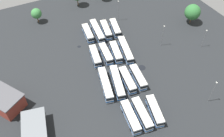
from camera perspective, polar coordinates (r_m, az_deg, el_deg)
ground_plane at (r=89.55m, az=0.95°, el=-0.24°), size 120.38×120.38×0.00m
bus_row0_slot0 at (r=77.07m, az=9.87°, el=-9.64°), size 10.62×4.95×3.41m
bus_row0_slot1 at (r=75.88m, az=6.94°, el=-10.41°), size 11.29×3.98×3.41m
bus_row0_slot2 at (r=74.95m, az=4.30°, el=-11.14°), size 11.22×4.05×3.41m
bus_row1_slot0 at (r=85.01m, az=6.05°, el=-2.02°), size 10.54×4.03×3.41m
bus_row1_slot1 at (r=83.82m, az=3.56°, el=-2.69°), size 11.03×4.06×3.41m
bus_row1_slot2 at (r=82.98m, az=1.22°, el=-3.24°), size 13.90×6.10×3.41m
bus_row1_slot3 at (r=82.42m, az=-1.50°, el=-3.70°), size 13.94×5.69×3.41m
bus_row2_slot0 at (r=94.64m, az=3.15°, el=4.28°), size 13.94×5.57×3.41m
bus_row2_slot1 at (r=93.61m, az=0.89°, el=3.80°), size 10.53×4.70×3.41m
bus_row2_slot2 at (r=92.96m, az=-1.44°, el=3.42°), size 10.47×3.86×3.41m
bus_row2_slot3 at (r=92.21m, az=-3.92°, el=2.88°), size 10.43×4.43×3.41m
bus_row3_slot0 at (r=105.40m, az=0.74°, el=9.34°), size 10.75×4.85×3.41m
bus_row3_slot1 at (r=104.42m, az=-1.41°, el=8.94°), size 11.16×4.68×3.41m
bus_row3_slot2 at (r=103.90m, az=-3.46°, el=8.64°), size 13.94×4.31×3.41m
bus_row3_slot3 at (r=103.03m, az=-5.62°, el=8.12°), size 10.41×3.88×3.41m
depot_building at (r=84.14m, az=-23.74°, el=-6.77°), size 14.27×13.03×5.39m
maintenance_shelter at (r=73.97m, az=-17.74°, el=-12.26°), size 11.67×8.76×4.36m
lamp_post_by_building at (r=102.44m, az=20.60°, el=6.68°), size 0.56×0.28×8.09m
lamp_post_far_corner at (r=82.58m, az=22.32°, el=-4.87°), size 0.56×0.28×9.16m
lamp_post_near_entrance at (r=110.40m, az=1.43°, el=13.39°), size 0.56×0.28×9.68m
lamp_post_mid_lot at (r=98.20m, az=11.65°, el=7.61°), size 0.56×0.28×9.46m
tree_northwest at (r=114.04m, az=18.17°, el=12.31°), size 6.79×6.79×8.87m
tree_north_edge at (r=114.42m, az=-17.13°, el=12.08°), size 4.53×4.53×6.74m
puddle_centre_drain at (r=99.32m, az=-1.30°, el=5.34°), size 2.09×2.09×0.01m
puddle_near_shelter at (r=99.65m, az=-7.63°, el=5.04°), size 1.42×1.42×0.01m
puddle_back_corner at (r=90.84m, az=6.92°, el=0.18°), size 2.82×2.82×0.01m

